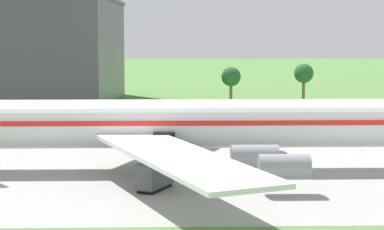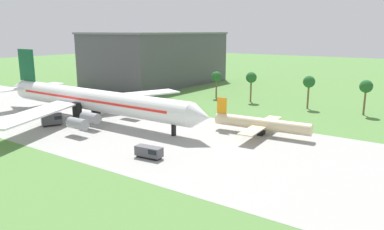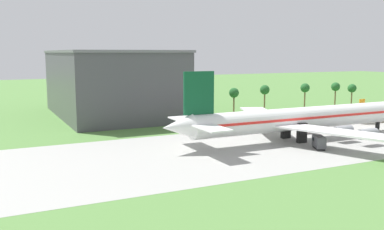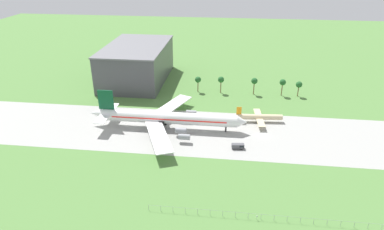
# 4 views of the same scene
# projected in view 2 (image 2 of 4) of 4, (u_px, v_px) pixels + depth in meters

# --- Properties ---
(ground_plane) EXTENTS (600.00, 600.00, 0.00)m
(ground_plane) POSITION_uv_depth(u_px,v_px,m) (236.00, 151.00, 73.91)
(ground_plane) COLOR #517F3D
(taxiway_strip) EXTENTS (320.00, 44.00, 0.02)m
(taxiway_strip) POSITION_uv_depth(u_px,v_px,m) (236.00, 151.00, 73.91)
(taxiway_strip) COLOR #9E9E99
(taxiway_strip) RESTS_ON ground_plane
(jet_airliner) EXTENTS (74.91, 62.04, 17.90)m
(jet_airliner) POSITION_uv_depth(u_px,v_px,m) (91.00, 100.00, 99.26)
(jet_airliner) COLOR white
(jet_airliner) RESTS_ON ground_plane
(regional_aircraft) EXTENTS (22.54, 20.36, 7.76)m
(regional_aircraft) POSITION_uv_depth(u_px,v_px,m) (261.00, 124.00, 84.99)
(regional_aircraft) COLOR beige
(regional_aircraft) RESTS_ON ground_plane
(baggage_tug) EXTENTS (5.47, 2.54, 2.21)m
(baggage_tug) POSITION_uv_depth(u_px,v_px,m) (150.00, 152.00, 69.52)
(baggage_tug) COLOR black
(baggage_tug) RESTS_ON ground_plane
(fuel_truck) EXTENTS (4.00, 5.30, 2.97)m
(fuel_truck) POSITION_uv_depth(u_px,v_px,m) (52.00, 119.00, 93.59)
(fuel_truck) COLOR black
(fuel_truck) RESTS_ON ground_plane
(terminal_building) EXTENTS (36.72, 61.20, 22.77)m
(terminal_building) POSITION_uv_depth(u_px,v_px,m) (157.00, 58.00, 166.49)
(terminal_building) COLOR #47474C
(terminal_building) RESTS_ON ground_plane
(palm_tree_row) EXTENTS (61.60, 3.60, 10.05)m
(palm_tree_row) POSITION_uv_depth(u_px,v_px,m) (302.00, 83.00, 114.32)
(palm_tree_row) COLOR brown
(palm_tree_row) RESTS_ON ground_plane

